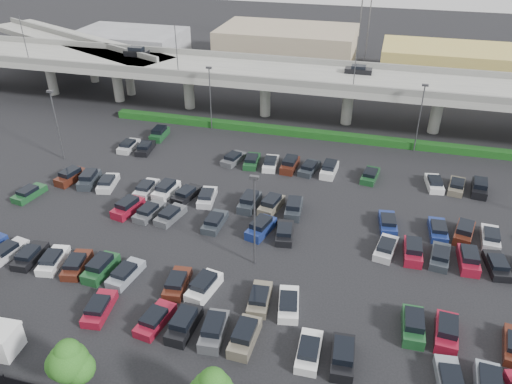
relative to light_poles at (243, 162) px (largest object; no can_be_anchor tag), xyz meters
The scene contains 7 objects.
ground 7.74m from the light_poles, 25.87° to the right, with size 280.00×280.00×0.00m, color black.
overpass 30.29m from the light_poles, 82.65° to the left, with size 150.00×13.00×15.80m.
on_ramp 63.14m from the light_poles, 139.45° to the left, with size 50.93×30.13×8.80m.
hedge 24.05m from the light_poles, 79.83° to the left, with size 66.00×1.60×1.10m, color #123F12.
parked_cars 8.97m from the light_poles, 62.10° to the right, with size 63.07×41.60×1.67m.
light_poles is the anchor object (origin of this frame).
distant_buildings 62.10m from the light_poles, 74.58° to the left, with size 138.00×24.00×9.00m.
Camera 1 is at (10.76, -47.30, 32.54)m, focal length 35.00 mm.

